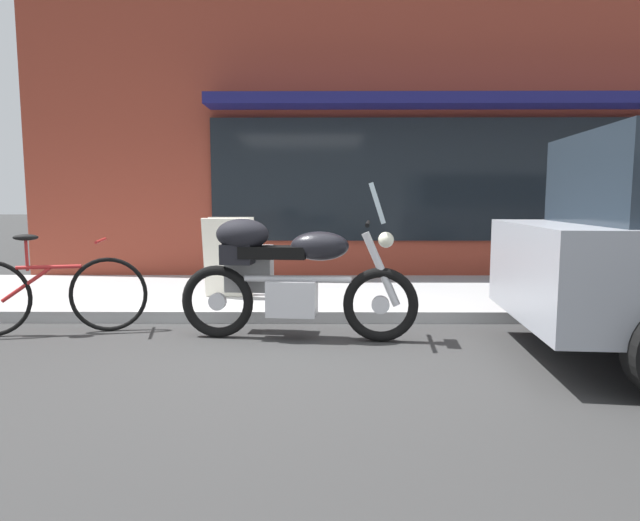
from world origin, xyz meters
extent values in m
plane|color=#343434|center=(0.00, 0.00, 0.00)|extent=(80.00, 80.00, 0.00)
torus|color=black|center=(0.97, 0.41, 0.33)|extent=(0.67, 0.15, 0.67)
cylinder|color=silver|center=(0.97, 0.41, 0.33)|extent=(0.17, 0.08, 0.16)
torus|color=black|center=(-0.51, 0.55, 0.33)|extent=(0.67, 0.15, 0.67)
cylinder|color=silver|center=(-0.51, 0.55, 0.33)|extent=(0.17, 0.08, 0.16)
cube|color=silver|center=(0.18, 0.49, 0.38)|extent=(0.47, 0.34, 0.32)
cylinder|color=silver|center=(0.23, 0.48, 0.55)|extent=(0.97, 0.15, 0.06)
ellipsoid|color=black|center=(0.43, 0.46, 0.85)|extent=(0.54, 0.33, 0.26)
cube|color=black|center=(0.01, 0.50, 0.79)|extent=(0.62, 0.30, 0.11)
cube|color=black|center=(-0.32, 0.54, 0.77)|extent=(0.30, 0.25, 0.18)
cylinder|color=silver|center=(0.97, 0.41, 0.65)|extent=(0.35, 0.10, 0.67)
cylinder|color=black|center=(0.85, 0.42, 1.05)|extent=(0.10, 0.62, 0.04)
cube|color=silver|center=(0.93, 0.42, 1.23)|extent=(0.18, 0.33, 0.35)
sphere|color=#EAEACC|center=(1.01, 0.41, 0.91)|extent=(0.14, 0.14, 0.14)
cube|color=#AAAAAA|center=(-0.25, 0.77, 0.61)|extent=(0.46, 0.24, 0.44)
cube|color=black|center=(-0.25, 0.88, 0.61)|extent=(0.37, 0.05, 0.03)
ellipsoid|color=black|center=(-0.27, 0.53, 0.95)|extent=(0.51, 0.36, 0.28)
torus|color=black|center=(-1.60, 0.78, 0.36)|extent=(0.71, 0.20, 0.72)
cylinder|color=#B22323|center=(-2.10, 0.66, 0.64)|extent=(0.56, 0.16, 0.04)
cylinder|color=#B22323|center=(-2.30, 0.62, 0.48)|extent=(0.44, 0.13, 0.32)
cylinder|color=#B22323|center=(-2.28, 0.62, 0.76)|extent=(0.03, 0.03, 0.30)
ellipsoid|color=black|center=(-2.28, 0.62, 0.92)|extent=(0.24, 0.15, 0.06)
cylinder|color=#B22323|center=(-1.65, 0.77, 0.88)|extent=(0.13, 0.47, 0.03)
cylinder|color=black|center=(2.80, 0.73, 0.33)|extent=(0.68, 0.27, 0.66)
cube|color=silver|center=(-0.66, 1.90, 0.59)|extent=(0.55, 0.19, 0.93)
cube|color=silver|center=(-0.66, 2.12, 0.59)|extent=(0.55, 0.19, 0.93)
camera|label=1|loc=(0.46, -4.32, 1.27)|focal=30.36mm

